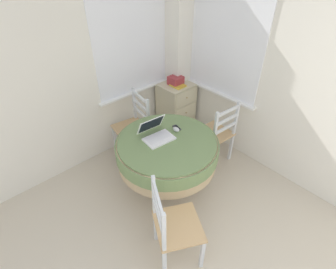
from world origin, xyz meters
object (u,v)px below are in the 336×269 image
object	(u,v)px
book_on_cabinet	(178,85)
laptop	(156,134)
computer_mouse	(176,129)
dining_chair_near_right_window	(216,134)
cell_phone	(177,128)
dining_chair_near_back_window	(134,127)
dining_chair_camera_near	(173,226)
corner_cabinet	(176,106)
round_dining_table	(167,151)
storage_box	(176,81)

from	to	relation	value
book_on_cabinet	laptop	bearing A→B (deg)	-145.28
computer_mouse	book_on_cabinet	bearing A→B (deg)	44.99
dining_chair_near_right_window	computer_mouse	bearing A→B (deg)	170.75
cell_phone	book_on_cabinet	bearing A→B (deg)	45.37
dining_chair_near_back_window	book_on_cabinet	world-z (taller)	dining_chair_near_back_window
cell_phone	dining_chair_camera_near	size ratio (longest dim) A/B	0.13
dining_chair_camera_near	dining_chair_near_back_window	bearing A→B (deg)	66.45
computer_mouse	dining_chair_camera_near	bearing A→B (deg)	-134.62
laptop	dining_chair_camera_near	bearing A→B (deg)	-121.08
cell_phone	corner_cabinet	distance (m)	1.14
corner_cabinet	round_dining_table	bearing A→B (deg)	-138.11
computer_mouse	dining_chair_near_back_window	xyz separation A→B (m)	(-0.07, 0.75, -0.33)
dining_chair_near_back_window	dining_chair_camera_near	distance (m)	1.61
dining_chair_near_right_window	corner_cabinet	size ratio (longest dim) A/B	1.17
laptop	dining_chair_near_right_window	bearing A→B (deg)	-10.80
laptop	cell_phone	size ratio (longest dim) A/B	2.81
laptop	cell_phone	xyz separation A→B (m)	(0.28, -0.03, -0.04)
round_dining_table	storage_box	bearing A→B (deg)	42.38
round_dining_table	dining_chair_near_back_window	xyz separation A→B (m)	(0.13, 0.82, -0.17)
dining_chair_near_back_window	corner_cabinet	bearing A→B (deg)	4.29
laptop	storage_box	distance (m)	1.24
laptop	dining_chair_near_back_window	distance (m)	0.79
dining_chair_near_back_window	dining_chair_near_right_window	size ratio (longest dim) A/B	1.00
round_dining_table	dining_chair_near_right_window	xyz separation A→B (m)	(0.83, -0.04, -0.17)
dining_chair_near_right_window	laptop	bearing A→B (deg)	169.20
dining_chair_near_back_window	laptop	bearing A→B (deg)	-103.81
dining_chair_camera_near	dining_chair_near_right_window	bearing A→B (deg)	24.74
round_dining_table	corner_cabinet	bearing A→B (deg)	41.89
storage_box	book_on_cabinet	size ratio (longest dim) A/B	0.96
dining_chair_near_back_window	dining_chair_camera_near	xyz separation A→B (m)	(-0.64, -1.47, 0.00)
dining_chair_near_back_window	book_on_cabinet	xyz separation A→B (m)	(0.81, -0.01, 0.35)
laptop	storage_box	world-z (taller)	laptop
computer_mouse	laptop	bearing A→B (deg)	165.17
corner_cabinet	book_on_cabinet	xyz separation A→B (m)	(-0.04, -0.07, 0.40)
cell_phone	storage_box	size ratio (longest dim) A/B	0.66
round_dining_table	corner_cabinet	world-z (taller)	corner_cabinet
computer_mouse	dining_chair_near_right_window	size ratio (longest dim) A/B	0.10
dining_chair_near_back_window	storage_box	xyz separation A→B (m)	(0.83, 0.05, 0.40)
computer_mouse	book_on_cabinet	world-z (taller)	book_on_cabinet
dining_chair_camera_near	computer_mouse	bearing A→B (deg)	45.38
cell_phone	book_on_cabinet	world-z (taller)	book_on_cabinet
corner_cabinet	book_on_cabinet	world-z (taller)	book_on_cabinet
computer_mouse	book_on_cabinet	size ratio (longest dim) A/B	0.46
computer_mouse	cell_phone	world-z (taller)	computer_mouse
dining_chair_near_right_window	book_on_cabinet	world-z (taller)	dining_chair_near_right_window
dining_chair_camera_near	corner_cabinet	xyz separation A→B (m)	(1.50, 1.54, -0.05)
round_dining_table	dining_chair_near_right_window	world-z (taller)	dining_chair_near_right_window
round_dining_table	book_on_cabinet	bearing A→B (deg)	40.73
storage_box	cell_phone	bearing A→B (deg)	-132.83
round_dining_table	dining_chair_camera_near	world-z (taller)	dining_chair_camera_near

